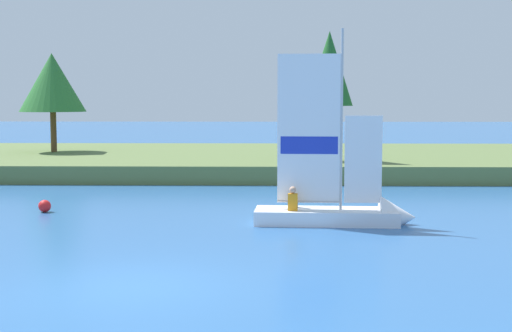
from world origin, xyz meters
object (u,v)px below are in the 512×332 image
(shoreline_tree_centre, at_px, (329,69))
(channel_buoy, at_px, (45,206))
(shoreline_tree_midleft, at_px, (52,83))
(sailboat, at_px, (351,210))

(shoreline_tree_centre, xyz_separation_m, channel_buoy, (-9.86, -10.24, -4.74))
(shoreline_tree_midleft, xyz_separation_m, sailboat, (13.91, -17.23, -4.04))
(shoreline_tree_midleft, bearing_deg, channel_buoy, -74.07)
(shoreline_tree_midleft, relative_size, sailboat, 0.87)
(shoreline_tree_midleft, distance_m, sailboat, 22.51)
(shoreline_tree_midleft, height_order, channel_buoy, shoreline_tree_midleft)
(channel_buoy, bearing_deg, shoreline_tree_midleft, 105.93)
(shoreline_tree_midleft, bearing_deg, shoreline_tree_centre, -19.62)
(shoreline_tree_midleft, bearing_deg, sailboat, -51.09)
(channel_buoy, bearing_deg, sailboat, -11.40)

